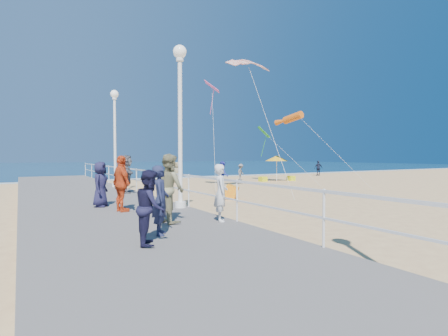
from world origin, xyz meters
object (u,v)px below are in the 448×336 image
beach_chair_left (291,178)px  spectator_1 (170,188)px  spectator_5 (127,174)px  spectator_7 (150,207)px  beach_walker_a (241,172)px  beach_walker_b (318,168)px  box_kite (231,193)px  lamp_post_far (115,128)px  lamp_post_mid (180,109)px  beach_chair_right (263,179)px  woman_holding_toddler (221,193)px  spectator_3 (121,184)px  beach_walker_c (177,172)px  spectator_0 (160,200)px  spectator_4 (100,184)px  toddler_held (223,175)px  beach_umbrella (277,158)px

beach_chair_left → spectator_1: bearing=-139.4°
spectator_5 → spectator_7: bearing=-179.4°
beach_walker_a → beach_walker_b: 11.31m
spectator_7 → box_kite: spectator_7 is taller
spectator_5 → beach_walker_a: bearing=-40.7°
beach_walker_b → lamp_post_far: bearing=33.5°
beach_walker_b → beach_chair_left: beach_walker_b is taller
lamp_post_mid → spectator_5: 5.96m
lamp_post_mid → spectator_7: size_ratio=3.68×
lamp_post_far → beach_walker_b: 24.27m
box_kite → beach_chair_right: (8.40, 8.67, -0.10)m
spectator_5 → beach_walker_b: spectator_5 is taller
woman_holding_toddler → beach_walker_b: size_ratio=0.93×
lamp_post_far → spectator_3: (-1.89, -8.88, -2.40)m
spectator_7 → lamp_post_far: bearing=9.0°
beach_walker_c → spectator_0: bearing=-42.4°
lamp_post_mid → spectator_3: (-1.89, 0.12, -2.40)m
spectator_5 → spectator_7: 9.82m
lamp_post_far → woman_holding_toddler: size_ratio=3.55×
lamp_post_far → spectator_4: lamp_post_far is taller
toddler_held → beach_walker_b: size_ratio=0.45×
beach_umbrella → lamp_post_far: bearing=-167.2°
beach_walker_b → spectator_0: bearing=54.3°
lamp_post_mid → spectator_4: 3.69m
lamp_post_mid → spectator_1: size_ratio=3.02×
spectator_3 → beach_walker_c: spectator_3 is taller
woman_holding_toddler → spectator_0: size_ratio=0.99×
beach_walker_b → beach_chair_right: size_ratio=2.92×
lamp_post_far → beach_chair_right: lamp_post_far is taller
spectator_5 → toddler_held: bearing=-164.1°
spectator_3 → spectator_1: bearing=-175.5°
spectator_1 → spectator_4: bearing=6.9°
spectator_7 → toddler_held: bearing=-39.3°
lamp_post_far → spectator_0: lamp_post_far is taller
spectator_4 → spectator_5: spectator_5 is taller
spectator_7 → beach_walker_b: spectator_7 is taller
beach_walker_c → box_kite: size_ratio=2.72×
spectator_4 → beach_walker_a: 19.06m
lamp_post_far → beach_chair_right: bearing=15.1°
spectator_4 → beach_walker_b: bearing=-28.4°
beach_walker_b → beach_walker_c: beach_walker_c is taller
spectator_4 → lamp_post_mid: bearing=-92.9°
lamp_post_far → beach_walker_c: lamp_post_far is taller
beach_chair_right → spectator_1: bearing=-133.6°
woman_holding_toddler → beach_chair_left: woman_holding_toddler is taller
spectator_7 → beach_chair_right: spectator_7 is taller
beach_walker_b → beach_umbrella: beach_umbrella is taller
spectator_0 → beach_walker_c: 19.84m
beach_walker_a → beach_umbrella: 3.29m
beach_walker_c → box_kite: (-1.78, -10.93, -0.52)m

